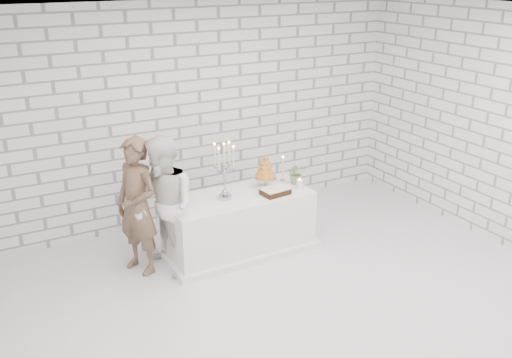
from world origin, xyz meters
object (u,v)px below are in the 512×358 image
Objects in this scene: groom at (137,206)px; croquembouche at (265,171)px; candelabra at (224,171)px; cake_table at (239,223)px; bride at (165,207)px.

croquembouche is at bearing 63.06° from groom.
cake_table is at bearing 5.14° from candelabra.
groom is at bearing 174.61° from cake_table.
groom is 1.67m from croquembouche.
croquembouche is (0.61, 0.08, -0.14)m from candelabra.
bride is at bearing 30.63° from groom.
bride reaches higher than groom.
bride reaches higher than croquembouche.
bride is at bearing -174.76° from croquembouche.
groom is 1.10m from candelabra.
candelabra is (1.05, -0.13, 0.29)m from groom.
cake_table is at bearing 85.03° from bride.
cake_table is at bearing 59.43° from groom.
groom is at bearing 178.24° from croquembouche.
candelabra is at bearing 84.67° from bride.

